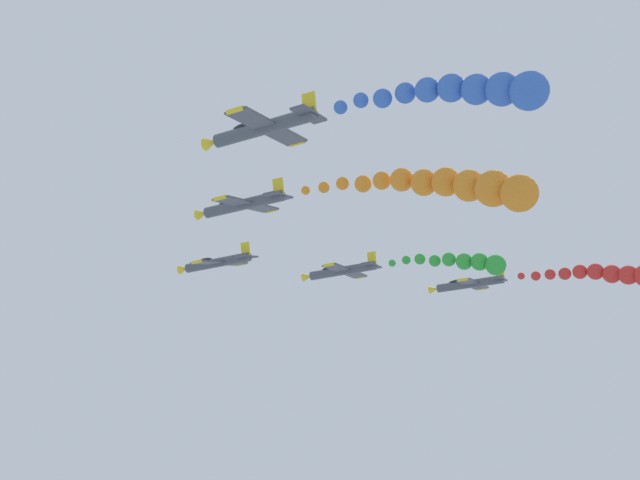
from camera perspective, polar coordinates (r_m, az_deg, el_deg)
airplane_lead at (r=85.25m, az=-8.36°, el=-1.82°), size 9.30×10.35×3.28m
airplane_left_inner at (r=70.18m, az=-6.30°, el=2.87°), size 9.37×10.35×3.15m
smoke_trail_left_inner at (r=57.39m, az=10.99°, el=4.30°), size 5.85×22.15×8.27m
airplane_right_inner at (r=89.18m, az=1.73°, el=-2.50°), size 9.53×10.35×2.63m
smoke_trail_right_inner at (r=82.68m, az=11.86°, el=-1.76°), size 2.35×14.22×4.27m
airplane_left_outer at (r=55.92m, az=-4.69°, el=9.00°), size 9.45×10.35×2.94m
smoke_trail_left_outer at (r=48.59m, az=12.15°, el=11.68°), size 2.78×15.33×5.08m
airplane_right_outer at (r=96.49m, az=11.92°, el=-3.49°), size 9.51×10.35×2.72m
smoke_trail_right_outer at (r=91.97m, az=22.37°, el=-2.57°), size 3.61×16.26×4.43m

